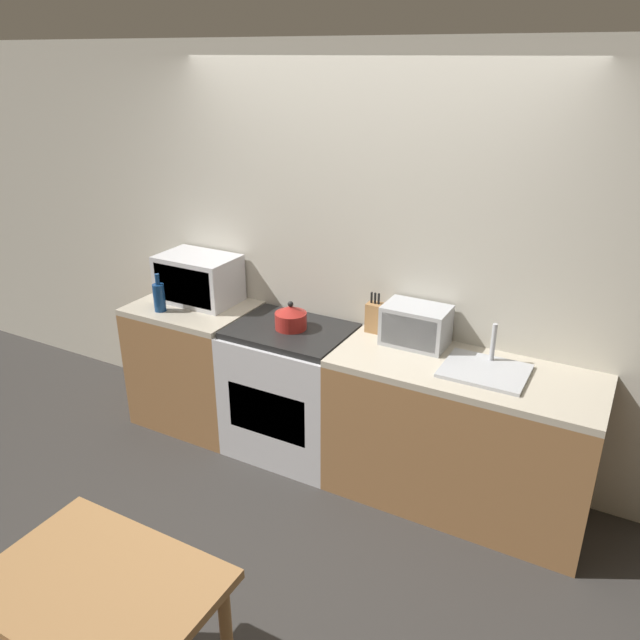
{
  "coord_description": "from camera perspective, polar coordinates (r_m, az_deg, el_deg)",
  "views": [
    {
      "loc": [
        1.56,
        -2.38,
        2.51
      ],
      "look_at": [
        -0.07,
        0.61,
        1.05
      ],
      "focal_mm": 35.0,
      "sensor_mm": 36.0,
      "label": 1
    }
  ],
  "objects": [
    {
      "name": "dining_table",
      "position": [
        2.67,
        -19.4,
        -23.38
      ],
      "size": [
        0.87,
        0.62,
        0.74
      ],
      "color": "#9E7042",
      "rests_on": "ground_plane"
    },
    {
      "name": "wall_back",
      "position": [
        3.96,
        3.99,
        5.35
      ],
      "size": [
        10.0,
        0.06,
        2.6
      ],
      "color": "beige",
      "rests_on": "ground_plane"
    },
    {
      "name": "kettle",
      "position": [
        3.94,
        -2.69,
        0.26
      ],
      "size": [
        0.2,
        0.2,
        0.18
      ],
      "color": "maroon",
      "rests_on": "stove_range"
    },
    {
      "name": "bottle",
      "position": [
        4.33,
        -14.5,
        2.07
      ],
      "size": [
        0.08,
        0.08,
        0.26
      ],
      "color": "navy",
      "rests_on": "counter_left_run"
    },
    {
      "name": "counter_left_run",
      "position": [
        4.59,
        -11.22,
        -3.92
      ],
      "size": [
        0.82,
        0.62,
        0.9
      ],
      "color": "olive",
      "rests_on": "ground_plane"
    },
    {
      "name": "knife_block",
      "position": [
        3.9,
        5.0,
        0.28
      ],
      "size": [
        0.1,
        0.08,
        0.26
      ],
      "color": "#9E7042",
      "rests_on": "counter_right_run"
    },
    {
      "name": "ground_plane",
      "position": [
        3.79,
        -3.67,
        -18.3
      ],
      "size": [
        16.0,
        16.0,
        0.0
      ],
      "primitive_type": "plane",
      "color": "#33302D"
    },
    {
      "name": "toaster_oven",
      "position": [
        3.75,
        8.74,
        -0.49
      ],
      "size": [
        0.38,
        0.25,
        0.24
      ],
      "color": "#ADAFB5",
      "rests_on": "counter_right_run"
    },
    {
      "name": "counter_right_run",
      "position": [
        3.79,
        12.58,
        -10.35
      ],
      "size": [
        1.51,
        0.62,
        0.9
      ],
      "color": "olive",
      "rests_on": "ground_plane"
    },
    {
      "name": "stove_range",
      "position": [
        4.17,
        -2.64,
        -6.44
      ],
      "size": [
        0.78,
        0.62,
        0.9
      ],
      "color": "silver",
      "rests_on": "ground_plane"
    },
    {
      "name": "sink_basin",
      "position": [
        3.54,
        14.87,
        -4.38
      ],
      "size": [
        0.46,
        0.37,
        0.24
      ],
      "color": "#ADAFB5",
      "rests_on": "counter_right_run"
    },
    {
      "name": "microwave",
      "position": [
        4.43,
        -11.05,
        3.74
      ],
      "size": [
        0.54,
        0.36,
        0.33
      ],
      "color": "silver",
      "rests_on": "counter_left_run"
    }
  ]
}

